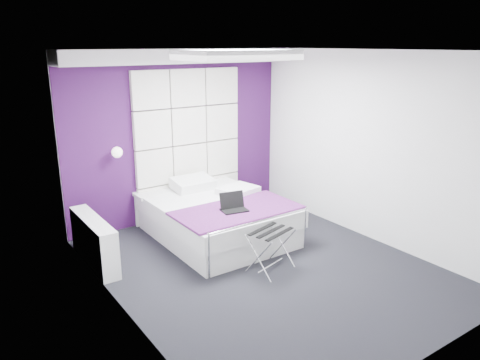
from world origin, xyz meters
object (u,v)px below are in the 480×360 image
(wall_lamp, at_px, (116,152))
(nightstand, at_px, (150,194))
(bed, at_px, (217,217))
(radiator, at_px, (94,241))
(luggage_rack, at_px, (271,250))
(laptop, at_px, (232,206))

(wall_lamp, relative_size, nightstand, 0.35)
(wall_lamp, xyz_separation_m, bed, (1.07, -0.92, -0.92))
(wall_lamp, relative_size, radiator, 0.12)
(luggage_rack, bearing_deg, nightstand, 90.24)
(nightstand, bearing_deg, wall_lamp, 174.96)
(wall_lamp, height_order, bed, wall_lamp)
(bed, bearing_deg, radiator, 174.58)
(wall_lamp, bearing_deg, laptop, -54.34)
(radiator, distance_m, nightstand, 1.33)
(wall_lamp, relative_size, luggage_rack, 0.29)
(laptop, bearing_deg, radiator, 169.52)
(wall_lamp, distance_m, nightstand, 0.84)
(radiator, bearing_deg, wall_lamp, 49.90)
(bed, bearing_deg, nightstand, 125.12)
(bed, relative_size, nightstand, 4.73)
(luggage_rack, relative_size, laptop, 1.57)
(nightstand, bearing_deg, radiator, -146.63)
(radiator, relative_size, luggage_rack, 2.29)
(wall_lamp, distance_m, bed, 1.69)
(radiator, relative_size, laptop, 3.61)
(luggage_rack, bearing_deg, wall_lamp, 100.42)
(wall_lamp, bearing_deg, bed, -40.67)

